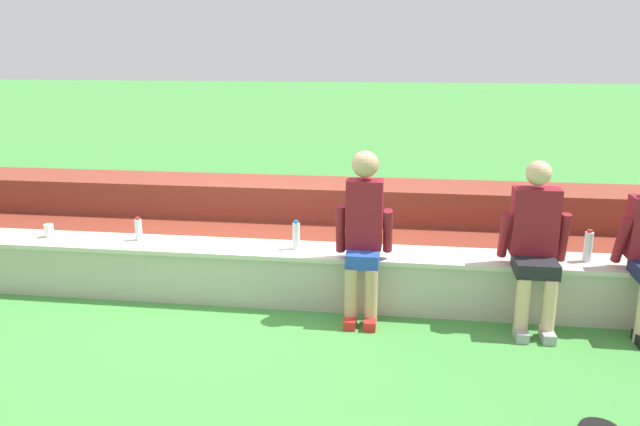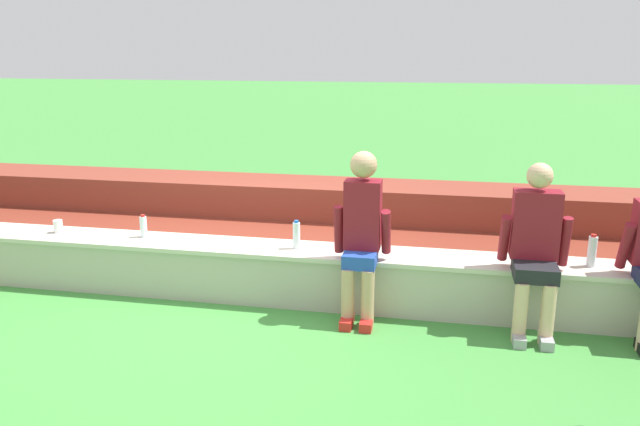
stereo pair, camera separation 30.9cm
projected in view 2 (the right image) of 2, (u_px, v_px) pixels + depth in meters
name	position (u px, v px, depth m)	size (l,w,h in m)	color
ground_plane	(231.00, 305.00, 5.68)	(80.00, 80.00, 0.00)	#428E3D
stone_seating_wall	(238.00, 269.00, 5.84)	(9.73, 0.51, 0.50)	#B7AF9E
brick_bleachers	(276.00, 224.00, 7.13)	(12.22, 1.56, 0.78)	maroon
person_center	(361.00, 232.00, 5.23)	(0.48, 0.50, 1.45)	tan
person_right_of_center	(535.00, 245.00, 4.99)	(0.55, 0.58, 1.39)	#DBAD89
water_bottle_near_left	(143.00, 226.00, 5.99)	(0.07, 0.07, 0.22)	silver
water_bottle_mid_right	(296.00, 235.00, 5.64)	(0.07, 0.07, 0.26)	silver
water_bottle_center_gap	(592.00, 251.00, 5.16)	(0.07, 0.07, 0.28)	silver
plastic_cup_middle	(58.00, 226.00, 6.15)	(0.09, 0.09, 0.13)	white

